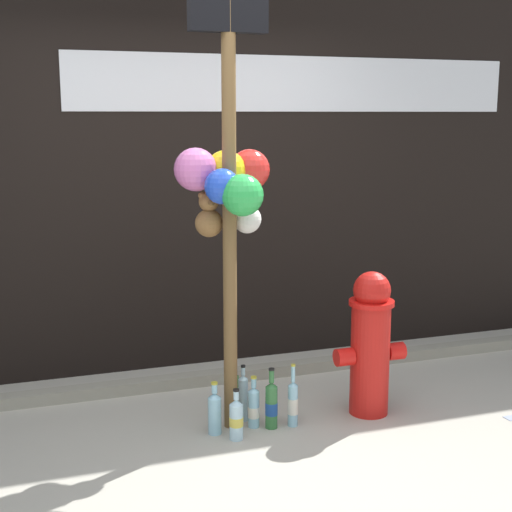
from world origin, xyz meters
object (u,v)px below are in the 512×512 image
(bottle_1, at_px, (254,407))
(bottle_3, at_px, (271,405))
(fire_hydrant, at_px, (370,343))
(bottle_5, at_px, (234,390))
(bottle_0, at_px, (243,397))
(bottle_6, at_px, (236,419))
(memorial_post, at_px, (228,167))
(bottle_4, at_px, (293,403))
(bottle_2, at_px, (215,412))

(bottle_1, distance_m, bottle_3, 0.11)
(fire_hydrant, bearing_deg, bottle_5, 158.05)
(bottle_5, bearing_deg, bottle_0, -88.23)
(bottle_6, bearing_deg, memorial_post, 83.81)
(bottle_3, bearing_deg, bottle_1, 153.23)
(bottle_4, relative_size, bottle_5, 1.10)
(bottle_0, bearing_deg, bottle_5, 91.77)
(bottle_6, bearing_deg, fire_hydrant, 6.41)
(bottle_0, bearing_deg, memorial_post, -164.94)
(memorial_post, distance_m, bottle_2, 1.42)
(fire_hydrant, distance_m, bottle_4, 0.61)
(fire_hydrant, distance_m, bottle_5, 0.91)
(bottle_3, bearing_deg, bottle_0, 128.18)
(fire_hydrant, relative_size, bottle_0, 2.57)
(bottle_5, relative_size, bottle_6, 1.15)
(memorial_post, bearing_deg, bottle_1, -33.87)
(bottle_0, height_order, bottle_6, bottle_0)
(bottle_5, bearing_deg, bottle_1, -82.99)
(bottle_2, xyz_separation_m, bottle_5, (0.21, 0.30, -0.00))
(memorial_post, distance_m, bottle_6, 1.44)
(bottle_1, relative_size, bottle_6, 1.04)
(bottle_3, distance_m, bottle_6, 0.26)
(memorial_post, relative_size, bottle_5, 7.50)
(bottle_1, xyz_separation_m, bottle_3, (0.09, -0.05, 0.02))
(memorial_post, relative_size, bottle_3, 7.08)
(bottle_5, height_order, bottle_6, bottle_5)
(memorial_post, xyz_separation_m, bottle_3, (0.22, -0.13, -1.40))
(bottle_3, height_order, bottle_4, bottle_4)
(bottle_1, bearing_deg, fire_hydrant, -2.22)
(bottle_4, bearing_deg, memorial_post, 157.55)
(bottle_3, bearing_deg, bottle_4, -5.73)
(memorial_post, relative_size, bottle_6, 8.66)
(fire_hydrant, xyz_separation_m, bottle_1, (-0.75, 0.03, -0.33))
(fire_hydrant, bearing_deg, bottle_3, -178.36)
(memorial_post, relative_size, bottle_1, 8.33)
(bottle_1, bearing_deg, bottle_6, -139.01)
(fire_hydrant, distance_m, bottle_1, 0.82)
(bottle_2, distance_m, bottle_3, 0.34)
(bottle_0, distance_m, bottle_5, 0.18)
(memorial_post, xyz_separation_m, bottle_2, (-0.12, -0.10, -1.41))
(bottle_6, bearing_deg, bottle_3, 18.59)
(fire_hydrant, xyz_separation_m, bottle_2, (-1.00, 0.01, -0.32))
(bottle_2, height_order, bottle_5, bottle_5)
(fire_hydrant, distance_m, bottle_6, 0.97)
(bottle_5, bearing_deg, bottle_2, -124.71)
(bottle_3, height_order, bottle_6, bottle_3)
(bottle_0, relative_size, bottle_1, 1.11)
(bottle_1, relative_size, bottle_4, 0.82)
(bottle_2, height_order, bottle_3, bottle_3)
(memorial_post, xyz_separation_m, bottle_1, (0.13, -0.08, -1.42))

